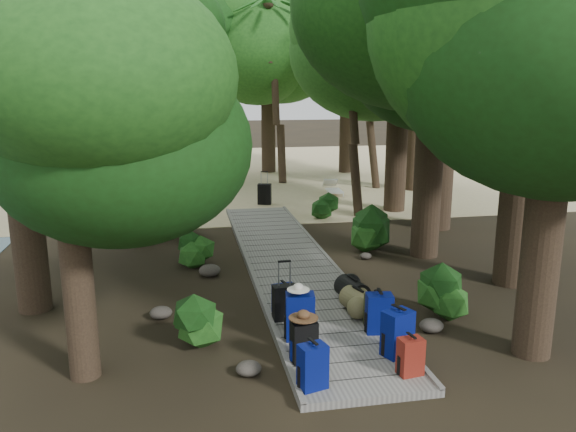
{
  "coord_description": "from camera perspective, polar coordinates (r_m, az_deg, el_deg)",
  "views": [
    {
      "loc": [
        -2.36,
        -11.34,
        4.11
      ],
      "look_at": [
        0.14,
        1.91,
        1.0
      ],
      "focal_mm": 35.0,
      "sensor_mm": 36.0,
      "label": 1
    }
  ],
  "objects": [
    {
      "name": "backpack_left_d",
      "position": [
        10.17,
        -0.37,
        -8.29
      ],
      "size": [
        0.44,
        0.36,
        0.6
      ],
      "primitive_type": null,
      "rotation": [
        0.0,
        0.0,
        0.23
      ],
      "color": "#070969",
      "rests_on": "boardwalk"
    },
    {
      "name": "backpack_right_c",
      "position": [
        9.54,
        9.25,
        -9.52
      ],
      "size": [
        0.47,
        0.37,
        0.73
      ],
      "primitive_type": null,
      "rotation": [
        0.0,
        0.0,
        -0.15
      ],
      "color": "#070969",
      "rests_on": "boardwalk"
    },
    {
      "name": "tree_right_e",
      "position": [
        19.02,
        11.36,
        15.65
      ],
      "size": [
        5.64,
        5.64,
        10.15
      ],
      "primitive_type": null,
      "color": "black",
      "rests_on": "ground"
    },
    {
      "name": "sun_lounger",
      "position": [
        21.83,
        4.74,
        2.87
      ],
      "size": [
        0.68,
        1.74,
        0.55
      ],
      "primitive_type": null,
      "rotation": [
        0.0,
        0.0,
        -0.08
      ],
      "color": "silver",
      "rests_on": "sand_beach"
    },
    {
      "name": "tree_left_a",
      "position": [
        8.07,
        -21.51,
        5.0
      ],
      "size": [
        3.74,
        3.74,
        6.23
      ],
      "primitive_type": null,
      "color": "black",
      "rests_on": "ground"
    },
    {
      "name": "backpack_right_b",
      "position": [
        8.81,
        11.07,
        -11.37
      ],
      "size": [
        0.52,
        0.45,
        0.79
      ],
      "primitive_type": null,
      "rotation": [
        0.0,
        0.0,
        0.41
      ],
      "color": "#070969",
      "rests_on": "boardwalk"
    },
    {
      "name": "rock_right_a",
      "position": [
        10.11,
        14.37,
        -10.73
      ],
      "size": [
        0.42,
        0.38,
        0.23
      ],
      "primitive_type": null,
      "color": "#4C473F",
      "rests_on": "ground"
    },
    {
      "name": "tree_left_b",
      "position": [
        11.05,
        -26.34,
        12.83
      ],
      "size": [
        4.81,
        4.81,
        8.66
      ],
      "primitive_type": null,
      "color": "black",
      "rests_on": "ground"
    },
    {
      "name": "tree_back_d",
      "position": [
        25.56,
        -18.29,
        11.39
      ],
      "size": [
        4.42,
        4.42,
        7.37
      ],
      "primitive_type": null,
      "color": "black",
      "rests_on": "ground"
    },
    {
      "name": "shrub_right_c",
      "position": [
        17.69,
        3.82,
        0.79
      ],
      "size": [
        0.85,
        0.85,
        0.76
      ],
      "primitive_type": null,
      "color": "#194715",
      "rests_on": "ground"
    },
    {
      "name": "tree_right_b",
      "position": [
        12.39,
        23.57,
        16.4
      ],
      "size": [
        5.68,
        5.68,
        10.14
      ],
      "primitive_type": null,
      "color": "black",
      "rests_on": "ground"
    },
    {
      "name": "ground",
      "position": [
        12.29,
        1.02,
        -6.55
      ],
      "size": [
        120.0,
        120.0,
        0.0
      ],
      "primitive_type": "plane",
      "color": "black",
      "rests_on": "ground"
    },
    {
      "name": "backpack_left_b",
      "position": [
        8.51,
        1.62,
        -12.4
      ],
      "size": [
        0.4,
        0.3,
        0.69
      ],
      "primitive_type": null,
      "rotation": [
        0.0,
        0.0,
        0.11
      ],
      "color": "black",
      "rests_on": "boardwalk"
    },
    {
      "name": "tree_right_f",
      "position": [
        23.15,
        13.1,
        14.06
      ],
      "size": [
        5.24,
        5.24,
        9.35
      ],
      "primitive_type": null,
      "color": "black",
      "rests_on": "ground"
    },
    {
      "name": "shrub_left_b",
      "position": [
        13.32,
        -9.66,
        -3.57
      ],
      "size": [
        0.79,
        0.79,
        0.71
      ],
      "primitive_type": null,
      "color": "#194715",
      "rests_on": "ground"
    },
    {
      "name": "palm_right_a",
      "position": [
        18.23,
        7.61,
        10.95
      ],
      "size": [
        4.1,
        4.1,
        6.99
      ],
      "primitive_type": null,
      "color": "#113A10",
      "rests_on": "ground"
    },
    {
      "name": "tree_back_c",
      "position": [
        27.53,
        5.97,
        12.99
      ],
      "size": [
        4.61,
        4.61,
        8.3
      ],
      "primitive_type": null,
      "color": "black",
      "rests_on": "ground"
    },
    {
      "name": "tree_right_d",
      "position": [
        16.89,
        15.99,
        17.61
      ],
      "size": [
        6.12,
        6.12,
        11.23
      ],
      "primitive_type": null,
      "color": "black",
      "rests_on": "ground"
    },
    {
      "name": "rock_left_d",
      "position": [
        15.05,
        -9.86,
        -2.74
      ],
      "size": [
        0.29,
        0.27,
        0.16
      ],
      "primitive_type": null,
      "color": "#4C473F",
      "rests_on": "ground"
    },
    {
      "name": "tree_back_b",
      "position": [
        27.58,
        -2.06,
        14.65
      ],
      "size": [
        5.51,
        5.51,
        9.84
      ],
      "primitive_type": null,
      "color": "black",
      "rests_on": "ground"
    },
    {
      "name": "boardwalk",
      "position": [
        13.2,
        0.13,
        -4.88
      ],
      "size": [
        2.0,
        12.0,
        0.12
      ],
      "primitive_type": "cube",
      "color": "gray",
      "rests_on": "ground"
    },
    {
      "name": "backpack_right_a",
      "position": [
        8.34,
        12.34,
        -13.58
      ],
      "size": [
        0.37,
        0.29,
        0.6
      ],
      "primitive_type": null,
      "rotation": [
        0.0,
        0.0,
        0.15
      ],
      "color": "maroon",
      "rests_on": "boardwalk"
    },
    {
      "name": "backpack_right_d",
      "position": [
        9.78,
        9.09,
        -9.31
      ],
      "size": [
        0.41,
        0.3,
        0.61
      ],
      "primitive_type": null,
      "rotation": [
        0.0,
        0.0,
        0.02
      ],
      "color": "#383E1D",
      "rests_on": "boardwalk"
    },
    {
      "name": "rock_right_b",
      "position": [
        12.1,
        15.76,
        -6.61
      ],
      "size": [
        0.55,
        0.49,
        0.3
      ],
      "primitive_type": null,
      "color": "#4C473F",
      "rests_on": "ground"
    },
    {
      "name": "palm_right_b",
      "position": [
        23.52,
        9.03,
        12.91
      ],
      "size": [
        4.29,
        4.29,
        8.29
      ],
      "primitive_type": null,
      "color": "#113A10",
      "rests_on": "ground"
    },
    {
      "name": "kayak",
      "position": [
        22.71,
        -11.69,
        2.77
      ],
      "size": [
        0.81,
        3.42,
        0.34
      ],
      "primitive_type": "ellipsoid",
      "rotation": [
        0.0,
        0.0,
        -0.02
      ],
      "color": "red",
      "rests_on": "sand_beach"
    },
    {
      "name": "shrub_left_a",
      "position": [
        9.18,
        -8.62,
        -10.64
      ],
      "size": [
        1.0,
        1.0,
        0.9
      ],
      "primitive_type": null,
      "color": "#194715",
      "rests_on": "ground"
    },
    {
      "name": "shrub_right_b",
      "position": [
        14.61,
        8.31,
        -1.42
      ],
      "size": [
        1.13,
        1.13,
        1.02
      ],
      "primitive_type": null,
      "color": "#194715",
      "rests_on": "ground"
    },
    {
      "name": "duffel_right_khaki",
      "position": [
        10.33,
        7.11,
        -8.58
      ],
      "size": [
        0.58,
        0.72,
        0.42
      ],
      "primitive_type": null,
      "rotation": [
        0.0,
        0.0,
        0.3
      ],
      "color": "olive",
      "rests_on": "boardwalk"
    },
    {
      "name": "suitcase_on_boardwalk",
      "position": [
        9.91,
        -0.37,
        -8.78
      ],
      "size": [
        0.42,
        0.25,
        0.63
      ],
      "primitive_type": null,
      "rotation": [
        0.0,
        0.0,
        0.06
      ],
      "color": "black",
      "rests_on": "boardwalk"
    },
    {
      "name": "rock_left_b",
      "position": [
        10.58,
        -12.78,
        -9.56
      ],
      "size": [
        0.4,
        0.36,
        0.22
      ],
      "primitive_type": null,
      "color": "#4C473F",
      "rests_on": "ground"
    },
    {
      "name": "palm_right_c",
      "position": [
        24.52,
        -0.06,
        12.18
      ],
      "size": [
        4.74,
        4.74,
        7.54
      ],
      "primitive_type": null,
      "color": "#113A10",
      "rests_on": "ground"
    },
    {
      "name": "tree_back_a",
      "position": [
        26.64,
        -8.95,
        14.68
      ],
      "size": [
        5.74,
        5.74,
        9.94
      ],
      "primitive_type": null,
      "color": "black",
      "rests_on": "ground"
    },
    {
      "name": "shrub_right_a",
      "position": [
        10.55,
        16.07,
        -7.87
      ],
      "size": [
        0.99,
        0.99,
        0.89
      ],
      "primitive_type": null,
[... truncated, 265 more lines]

